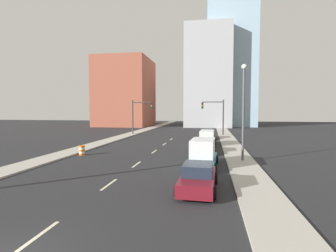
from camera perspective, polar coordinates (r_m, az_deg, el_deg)
The scene contains 20 objects.
sidewalk_left at distance 54.66m, azimuth -6.03°, elevation -1.12°, with size 2.41×92.90×0.13m.
sidewalk_right at distance 52.77m, azimuth 12.06°, elevation -1.34°, with size 2.41×92.90×0.13m.
lane_stripe_at_2m at distance 10.97m, azimuth -26.43°, elevation -20.65°, with size 0.16×2.40×0.01m, color beige.
lane_stripe_at_8m at distance 16.36m, azimuth -12.71°, elevation -12.28°, with size 0.16×2.40×0.01m, color beige.
lane_stripe_at_14m at distance 21.72m, azimuth -6.87°, elevation -8.29°, with size 0.16×2.40×0.01m, color beige.
lane_stripe_at_21m at distance 28.10m, azimuth -3.04°, elevation -5.58°, with size 0.16×2.40×0.01m, color beige.
lane_stripe_at_27m at distance 34.20m, azimuth -0.78°, elevation -3.95°, with size 0.16×2.40×0.01m, color beige.
lane_stripe_at_33m at distance 40.10m, azimuth 0.73°, elevation -2.85°, with size 0.16×2.40×0.01m, color beige.
building_brick_left at distance 75.32m, azimuth -9.26°, elevation 7.17°, with size 14.00×16.00×18.67m.
building_office_center at distance 75.77m, azimuth 8.77°, elevation 10.05°, with size 12.00×20.00×26.30m.
building_glass_right at distance 80.81m, azimuth 13.36°, elevation 13.98°, with size 13.00×20.00×38.58m.
traffic_signal_left at distance 47.92m, azimuth -6.48°, elevation 2.95°, with size 3.86×0.35×6.24m.
traffic_signal_right at distance 46.12m, azimuth 10.62°, elevation 2.90°, with size 3.86×0.35×6.24m.
traffic_barrel at distance 27.20m, azimuth -18.23°, elevation -5.05°, with size 0.56×0.56×0.95m.
street_lamp at distance 23.14m, azimuth 16.11°, elevation 4.29°, with size 0.44×0.44×8.29m.
sedan_maroon at distance 14.88m, azimuth 6.53°, elevation -11.13°, with size 2.23×4.74×1.48m.
box_truck_teal at distance 20.52m, azimuth 7.60°, elevation -6.06°, with size 2.44×5.42×2.21m.
sedan_gray at distance 27.61m, azimuth 8.14°, elevation -4.42°, with size 2.11×4.77×1.40m.
box_truck_green at distance 33.30m, azimuth 8.50°, elevation -2.64°, with size 2.35×5.84×1.87m.
sedan_orange at distance 40.82m, azimuth 8.59°, elevation -1.81°, with size 2.23×4.64×1.53m.
Camera 1 is at (5.96, -6.08, 4.42)m, focal length 28.00 mm.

